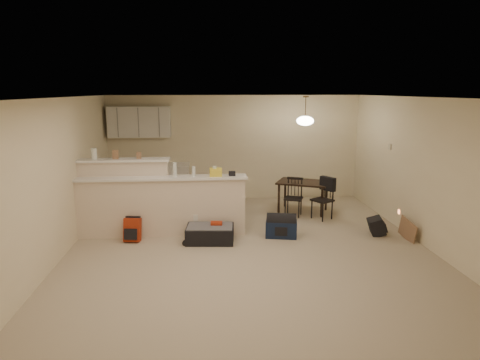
{
  "coord_description": "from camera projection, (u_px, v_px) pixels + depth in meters",
  "views": [
    {
      "loc": [
        -0.7,
        -6.69,
        2.61
      ],
      "look_at": [
        -0.1,
        0.7,
        1.05
      ],
      "focal_mm": 32.0,
      "sensor_mm": 36.0,
      "label": 1
    }
  ],
  "objects": [
    {
      "name": "navy_duffel",
      "position": [
        281.0,
        229.0,
        7.74
      ],
      "size": [
        0.6,
        0.4,
        0.3
      ],
      "primitive_type": "cube",
      "rotation": [
        0.0,
        0.0,
        -0.19
      ],
      "color": "#121F3A",
      "rests_on": "ground"
    },
    {
      "name": "bottle_a",
      "position": [
        175.0,
        170.0,
        7.65
      ],
      "size": [
        0.07,
        0.07,
        0.26
      ],
      "primitive_type": "cylinder",
      "color": "silver",
      "rests_on": "breakfast_bar"
    },
    {
      "name": "pendant_lamp",
      "position": [
        305.0,
        120.0,
        8.98
      ],
      "size": [
        0.36,
        0.36,
        0.62
      ],
      "color": "brown",
      "rests_on": "room"
    },
    {
      "name": "dining_chair_near",
      "position": [
        293.0,
        197.0,
        8.98
      ],
      "size": [
        0.45,
        0.45,
        0.81
      ],
      "primitive_type": null,
      "rotation": [
        0.0,
        0.0,
        -0.39
      ],
      "color": "black",
      "rests_on": "ground"
    },
    {
      "name": "breakfast_bar",
      "position": [
        149.0,
        202.0,
        7.81
      ],
      "size": [
        3.08,
        0.58,
        1.39
      ],
      "color": "beige",
      "rests_on": "ground"
    },
    {
      "name": "pouch",
      "position": [
        232.0,
        174.0,
        7.75
      ],
      "size": [
        0.12,
        0.1,
        0.08
      ],
      "primitive_type": "cube",
      "color": "#936B4C",
      "rests_on": "breakfast_bar"
    },
    {
      "name": "cereal_box",
      "position": [
        115.0,
        155.0,
        7.73
      ],
      "size": [
        0.1,
        0.07,
        0.16
      ],
      "primitive_type": "cube",
      "color": "#936B4C",
      "rests_on": "breakfast_bar"
    },
    {
      "name": "cardboard_sheet",
      "position": [
        408.0,
        230.0,
        7.57
      ],
      "size": [
        0.09,
        0.47,
        0.36
      ],
      "primitive_type": "cube",
      "rotation": [
        0.0,
        0.0,
        1.71
      ],
      "color": "#936B4C",
      "rests_on": "ground"
    },
    {
      "name": "small_box",
      "position": [
        139.0,
        155.0,
        7.76
      ],
      "size": [
        0.08,
        0.06,
        0.12
      ],
      "primitive_type": "cube",
      "color": "#936B4C",
      "rests_on": "breakfast_bar"
    },
    {
      "name": "red_backpack",
      "position": [
        132.0,
        230.0,
        7.51
      ],
      "size": [
        0.3,
        0.21,
        0.41
      ],
      "primitive_type": "cube",
      "rotation": [
        0.0,
        0.0,
        -0.15
      ],
      "color": "#A92D13",
      "rests_on": "ground"
    },
    {
      "name": "dining_table",
      "position": [
        303.0,
        185.0,
        9.27
      ],
      "size": [
        1.27,
        1.09,
        0.67
      ],
      "rotation": [
        0.0,
        0.0,
        -0.42
      ],
      "color": "black",
      "rests_on": "ground"
    },
    {
      "name": "suitcase",
      "position": [
        210.0,
        234.0,
        7.49
      ],
      "size": [
        0.86,
        0.6,
        0.28
      ],
      "primitive_type": "cube",
      "rotation": [
        0.0,
        0.0,
        -0.09
      ],
      "color": "black",
      "rests_on": "ground"
    },
    {
      "name": "upper_cabinets",
      "position": [
        140.0,
        122.0,
        9.79
      ],
      "size": [
        1.4,
        0.34,
        0.7
      ],
      "primitive_type": "cube",
      "color": "white",
      "rests_on": "room"
    },
    {
      "name": "bottle_b",
      "position": [
        194.0,
        171.0,
        7.68
      ],
      "size": [
        0.06,
        0.06,
        0.18
      ],
      "primitive_type": "cylinder",
      "color": "silver",
      "rests_on": "breakfast_bar"
    },
    {
      "name": "thermostat",
      "position": [
        390.0,
        147.0,
        8.56
      ],
      "size": [
        0.02,
        0.12,
        0.12
      ],
      "primitive_type": "cube",
      "color": "beige",
      "rests_on": "room"
    },
    {
      "name": "bag_lump",
      "position": [
        216.0,
        172.0,
        7.72
      ],
      "size": [
        0.22,
        0.18,
        0.14
      ],
      "primitive_type": "cube",
      "color": "#936B4C",
      "rests_on": "breakfast_bar"
    },
    {
      "name": "jar",
      "position": [
        94.0,
        154.0,
        7.69
      ],
      "size": [
        0.1,
        0.1,
        0.2
      ],
      "primitive_type": "cylinder",
      "color": "silver",
      "rests_on": "breakfast_bar"
    },
    {
      "name": "black_daypack",
      "position": [
        376.0,
        226.0,
        7.88
      ],
      "size": [
        0.31,
        0.39,
        0.3
      ],
      "primitive_type": "cube",
      "rotation": [
        0.0,
        0.0,
        1.37
      ],
      "color": "black",
      "rests_on": "ground"
    },
    {
      "name": "extra_item_x",
      "position": [
        215.0,
        171.0,
        7.71
      ],
      "size": [
        0.07,
        0.07,
        0.18
      ],
      "primitive_type": "cylinder",
      "color": "silver",
      "rests_on": "breakfast_bar"
    },
    {
      "name": "room",
      "position": [
        250.0,
        177.0,
        6.86
      ],
      "size": [
        7.0,
        7.02,
        2.5
      ],
      "color": "#BAAA8F",
      "rests_on": "ground"
    },
    {
      "name": "kitchen_counter",
      "position": [
        150.0,
        185.0,
        9.98
      ],
      "size": [
        1.8,
        0.6,
        0.9
      ],
      "primitive_type": "cube",
      "color": "white",
      "rests_on": "ground"
    },
    {
      "name": "dining_chair_far",
      "position": [
        322.0,
        199.0,
        8.77
      ],
      "size": [
        0.5,
        0.5,
        0.85
      ],
      "primitive_type": null,
      "rotation": [
        0.0,
        0.0,
        -0.99
      ],
      "color": "black",
      "rests_on": "ground"
    }
  ]
}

